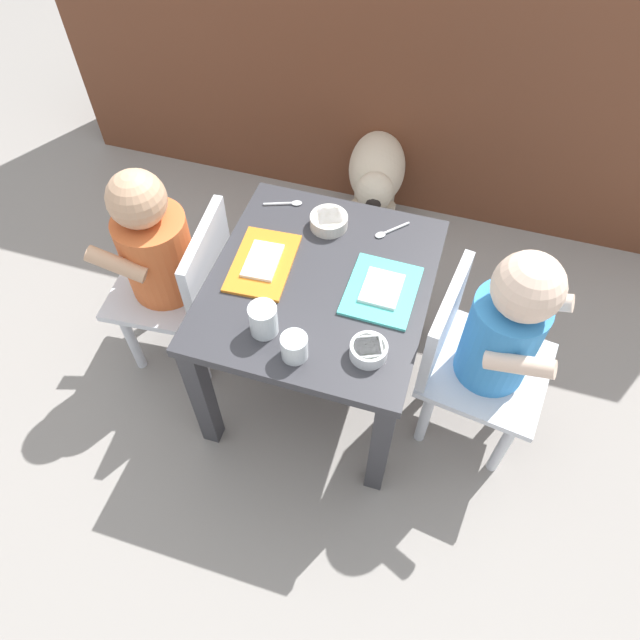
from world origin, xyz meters
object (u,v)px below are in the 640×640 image
Objects in this scene: dining_table at (320,302)px; seated_child_left at (161,253)px; spoon_by_right_tray at (389,231)px; spoon_by_left_tray at (287,203)px; cereal_bowl_left_side at (369,350)px; seated_child_right at (498,334)px; water_cup_right at (264,321)px; food_tray_left at (263,262)px; veggie_bowl_far at (329,221)px; food_tray_right at (382,290)px; water_cup_left at (294,348)px; dog at (377,172)px.

dining_table is 0.42m from seated_child_left.
spoon_by_right_tray is at bearing 59.80° from dining_table.
cereal_bowl_left_side is at bearing -51.02° from spoon_by_left_tray.
seated_child_right is 0.36m from spoon_by_right_tray.
seated_child_right reaches higher than water_cup_right.
food_tray_left reaches higher than dining_table.
spoon_by_left_tray is (-0.57, 0.23, 0.03)m from seated_child_right.
seated_child_left is 0.83m from seated_child_right.
food_tray_left is 0.20m from veggie_bowl_far.
spoon_by_left_tray is (-0.30, 0.21, -0.00)m from food_tray_right.
food_tray_left is (-0.14, 0.01, 0.09)m from dining_table.
water_cup_left is at bearing -68.88° from spoon_by_left_tray.
dining_table is 1.39× the size of dog.
water_cup_left is 0.15m from cereal_bowl_left_side.
dog is (-0.43, 0.69, -0.19)m from seated_child_right.
water_cup_right is 0.23m from cereal_bowl_left_side.
dog is 5.11× the size of cereal_bowl_left_side.
spoon_by_right_tray is (0.13, -0.48, 0.22)m from dog.
seated_child_right is (0.83, -0.01, 0.01)m from seated_child_left.
dining_table is 0.86× the size of seated_child_right.
dining_table is 0.88× the size of seated_child_left.
dog is at bearing 103.33° from food_tray_right.
cereal_bowl_left_side is 0.81× the size of spoon_by_left_tray.
food_tray_left is at bearing 149.61° from cereal_bowl_left_side.
seated_child_left is at bearing 179.29° from seated_child_right.
food_tray_right reaches higher than spoon_by_left_tray.
food_tray_right reaches higher than dining_table.
dining_table is 2.57× the size of food_tray_left.
water_cup_right reaches higher than spoon_by_right_tray.
veggie_bowl_far is at bearing 83.22° from water_cup_right.
dining_table reaches higher than dog.
water_cup_right is (-0.49, -0.16, 0.06)m from seated_child_right.
dining_table is at bearing -88.66° from dog.
veggie_bowl_far is (-0.02, -0.50, 0.24)m from dog.
seated_child_left reaches higher than spoon_by_left_tray.
food_tray_right reaches higher than spoon_by_right_tray.
food_tray_right is 3.23× the size of water_cup_left.
water_cup_right reaches higher than spoon_by_left_tray.
seated_child_right reaches higher than food_tray_left.
food_tray_left is 2.34× the size of veggie_bowl_far.
food_tray_left is at bearing -123.76° from veggie_bowl_far.
veggie_bowl_far is at bearing 24.56° from seated_child_left.
food_tray_left reaches higher than spoon_by_right_tray.
seated_child_left is at bearing -178.35° from food_tray_left.
food_tray_left is 0.21m from spoon_by_left_tray.
water_cup_right is 0.42m from spoon_by_right_tray.
cereal_bowl_left_side reaches higher than spoon_by_left_tray.
veggie_bowl_far is 1.15× the size of spoon_by_right_tray.
seated_child_right is 0.27m from food_tray_right.
seated_child_right reaches higher than food_tray_right.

